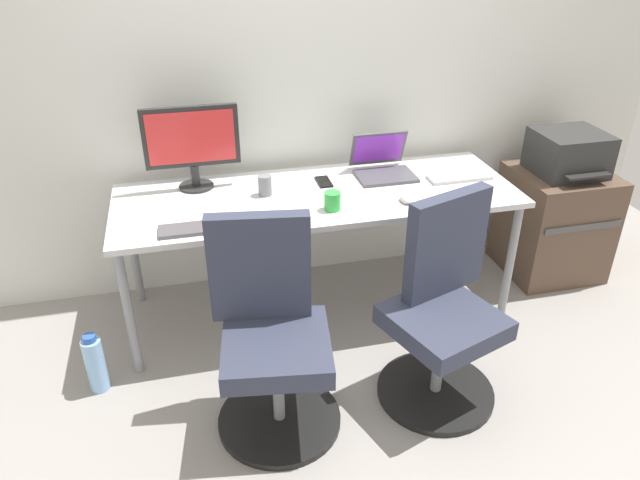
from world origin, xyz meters
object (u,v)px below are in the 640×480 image
Objects in this scene: side_cabinet at (554,222)px; coffee_mug at (332,201)px; open_laptop at (383,165)px; printer at (569,153)px; desktop_monitor at (192,142)px; water_bottle_on_floor at (95,364)px; office_chair_right at (443,312)px; office_chair_left at (272,337)px.

coffee_mug reaches higher than side_cabinet.
coffee_mug is (-0.38, -0.37, -0.01)m from open_laptop.
desktop_monitor is (-2.09, 0.16, 0.19)m from printer.
printer reaches higher than water_bottle_on_floor.
printer is 1.29× the size of water_bottle_on_floor.
side_cabinet is 1.63× the size of printer.
office_chair_right is 2.35× the size of printer.
side_cabinet is 2.10× the size of open_laptop.
office_chair_right is 1.96× the size of desktop_monitor.
office_chair_right reaches higher than coffee_mug.
office_chair_left reaches higher than water_bottle_on_floor.
office_chair_left is at bearing -77.11° from desktop_monitor.
water_bottle_on_floor is (-2.64, -0.47, -0.18)m from side_cabinet.
open_laptop reaches higher than coffee_mug.
office_chair_left is at bearing -156.40° from side_cabinet.
desktop_monitor is 5.22× the size of coffee_mug.
open_laptop is at bearing 19.87° from water_bottle_on_floor.
side_cabinet is 1.17m from open_laptop.
side_cabinet is 0.45m from printer.
printer is at bearing 23.58° from office_chair_left.
office_chair_right reaches higher than side_cabinet.
side_cabinet is at bearing 36.69° from office_chair_right.
office_chair_right is at bearing -56.34° from coffee_mug.
office_chair_right is at bearing -143.31° from side_cabinet.
open_laptop is (-1.08, 0.10, -0.01)m from printer.
office_chair_right reaches higher than printer.
open_laptop is at bearing 174.78° from printer.
printer is (1.10, 0.82, 0.35)m from office_chair_right.
open_laptop is (-1.08, 0.10, 0.44)m from side_cabinet.
office_chair_left is at bearing 179.79° from office_chair_right.
office_chair_left is 1.25m from open_laptop.
water_bottle_on_floor is (-1.55, 0.35, -0.28)m from office_chair_right.
printer reaches higher than side_cabinet.
office_chair_left is 2.07m from printer.
printer is (1.87, 0.82, 0.35)m from office_chair_left.
office_chair_left reaches higher than coffee_mug.
water_bottle_on_floor is 1.77m from open_laptop.
office_chair_right is 1.49m from desktop_monitor.
water_bottle_on_floor is 0.65× the size of desktop_monitor.
desktop_monitor reaches higher than office_chair_right.
office_chair_left is at bearing -126.48° from coffee_mug.
coffee_mug is at bearing -34.20° from desktop_monitor.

